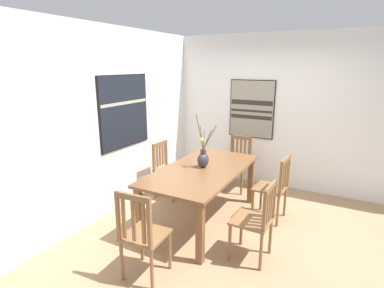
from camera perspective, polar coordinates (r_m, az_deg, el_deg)
The scene contains 12 objects.
ground_plane at distance 4.37m, azimuth 7.67°, elevation -15.37°, with size 6.40×6.40×0.03m, color #A37F5B.
wall_back at distance 4.83m, azimuth -12.88°, elevation 4.58°, with size 6.40×0.12×2.70m, color white.
wall_side at distance 5.64m, azimuth 14.98°, elevation 5.85°, with size 0.12×6.40×2.70m, color white.
dining_table at distance 4.24m, azimuth 1.95°, elevation -5.92°, with size 1.94×1.00×0.78m.
centerpiece_vase at distance 4.22m, azimuth 2.09°, elevation -2.70°, with size 0.18×0.26×0.74m.
chair_0 at distance 5.12m, azimuth -4.75°, elevation -4.44°, with size 0.43×0.43×0.92m.
chair_1 at distance 3.56m, azimuth 12.06°, elevation -13.55°, with size 0.43×0.43×0.93m.
chair_2 at distance 4.48m, azimuth 15.13°, elevation -7.73°, with size 0.44×0.44×0.94m.
chair_3 at distance 5.47m, azimuth 8.56°, elevation -3.24°, with size 0.44×0.44×0.94m.
chair_4 at distance 3.24m, azimuth -9.31°, elevation -16.30°, with size 0.45×0.45×0.99m.
painting_on_back_wall at distance 4.75m, azimuth -12.55°, elevation 5.99°, with size 1.07×0.05×1.09m.
painting_on_side_wall at distance 5.67m, azimuth 11.10°, elevation 6.43°, with size 0.05×0.82×1.05m.
Camera 1 is at (-3.57, -1.29, 2.16)m, focal length 28.50 mm.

